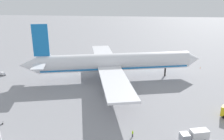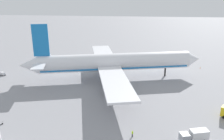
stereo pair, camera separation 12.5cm
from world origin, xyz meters
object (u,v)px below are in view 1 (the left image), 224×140
airliner (113,62)px  baggage_cart_0 (2,74)px  service_truck_4 (195,135)px  baggage_cart_1 (48,56)px  traffic_cone_1 (200,68)px  ground_worker_1 (133,134)px

airliner → baggage_cart_0: size_ratio=21.95×
service_truck_4 → baggage_cart_1: size_ratio=2.17×
airliner → baggage_cart_1: airliner is taller
service_truck_4 → traffic_cone_1: (15.26, 59.64, -1.30)m
ground_worker_1 → traffic_cone_1: size_ratio=3.12×
airliner → service_truck_4: (24.66, -40.61, -5.38)m
airliner → service_truck_4: bearing=-58.7°
airliner → baggage_cart_1: bearing=143.5°
airliner → baggage_cart_0: 48.48m
service_truck_4 → traffic_cone_1: service_truck_4 is taller
baggage_cart_0 → traffic_cone_1: baggage_cart_0 is taller
baggage_cart_1 → baggage_cart_0: bearing=-102.9°
baggage_cart_1 → traffic_cone_1: bearing=-7.8°
service_truck_4 → baggage_cart_0: 82.22m
service_truck_4 → ground_worker_1: (-14.76, 0.04, -0.71)m
airliner → ground_worker_1: 42.20m
baggage_cart_0 → traffic_cone_1: bearing=13.6°
airliner → ground_worker_1: airliner is taller
service_truck_4 → traffic_cone_1: 61.57m
airliner → traffic_cone_1: bearing=25.5°
ground_worker_1 → airliner: bearing=103.7°
airliner → ground_worker_1: (9.89, -40.57, -6.08)m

